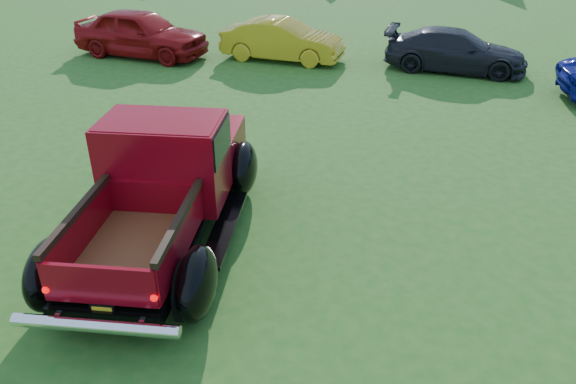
% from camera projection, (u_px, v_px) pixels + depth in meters
% --- Properties ---
extents(ground, '(120.00, 120.00, 0.00)m').
position_uv_depth(ground, '(262.00, 247.00, 8.91)').
color(ground, '#215518').
rests_on(ground, ground).
extents(pickup_truck, '(2.84, 5.38, 1.94)m').
position_uv_depth(pickup_truck, '(167.00, 179.00, 8.96)').
color(pickup_truck, black).
rests_on(pickup_truck, ground).
extents(show_car_red, '(4.65, 2.50, 1.51)m').
position_uv_depth(show_car_red, '(141.00, 33.00, 18.29)').
color(show_car_red, maroon).
rests_on(show_car_red, ground).
extents(show_car_yellow, '(4.01, 1.82, 1.28)m').
position_uv_depth(show_car_yellow, '(282.00, 40.00, 17.92)').
color(show_car_yellow, gold).
rests_on(show_car_yellow, ground).
extents(show_car_grey, '(4.38, 2.22, 1.22)m').
position_uv_depth(show_car_grey, '(455.00, 50.00, 16.94)').
color(show_car_grey, black).
rests_on(show_car_grey, ground).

